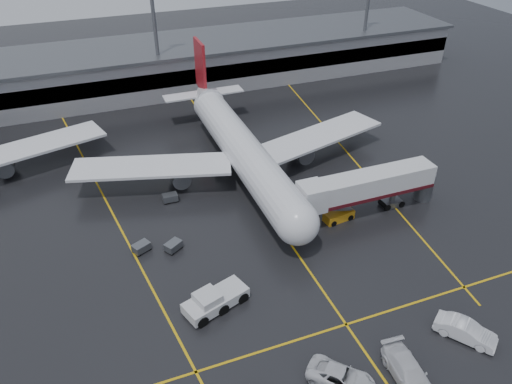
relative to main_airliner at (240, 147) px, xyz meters
name	(u,v)px	position (x,y,z in m)	size (l,w,h in m)	color
ground	(265,206)	(0.00, -9.70, -4.21)	(220.00, 220.00, 0.00)	black
apron_line_centre	(265,206)	(0.00, -9.70, -4.20)	(0.25, 90.00, 0.02)	gold
apron_line_stop	(346,324)	(0.00, -31.70, -4.20)	(60.00, 0.25, 0.02)	gold
apron_line_left	(104,197)	(-20.00, 0.30, -4.20)	(0.25, 70.00, 0.02)	gold
apron_line_right	(345,150)	(18.00, 0.30, -4.20)	(0.25, 70.00, 0.02)	gold
terminal	(178,64)	(0.00, 38.23, 0.11)	(122.00, 19.00, 8.60)	gray
light_mast_mid	(154,23)	(-5.00, 32.30, 10.27)	(3.00, 1.20, 25.45)	#595B60
light_mast_right	(368,2)	(40.00, 32.30, 10.27)	(3.00, 1.20, 25.45)	#595B60
main_airliner	(240,147)	(0.00, 0.00, 0.00)	(48.80, 45.60, 14.10)	silver
jet_bridge	(368,187)	(11.87, -15.70, -0.28)	(19.90, 3.40, 6.05)	silver
pushback_tractor	(214,301)	(-11.62, -24.77, -3.23)	(7.37, 4.82, 2.45)	silver
belt_loader	(339,216)	(7.82, -15.92, -3.59)	(4.16, 2.31, 2.52)	#C78313
service_van_a	(341,378)	(-3.85, -37.42, -3.37)	(2.79, 6.05, 1.68)	silver
service_van_b	(409,373)	(1.93, -39.20, -3.25)	(2.68, 6.60, 1.92)	silver
service_van_c	(466,331)	(9.85, -37.21, -3.25)	(2.02, 5.79, 1.91)	white
baggage_cart_a	(173,246)	(-13.50, -14.21, -3.58)	(2.39, 2.17, 1.12)	#595B60
baggage_cart_b	(141,247)	(-17.10, -13.10, -3.58)	(2.37, 2.04, 1.12)	#595B60
baggage_cart_c	(170,197)	(-11.60, -4.03, -3.58)	(2.00, 1.30, 1.12)	#595B60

